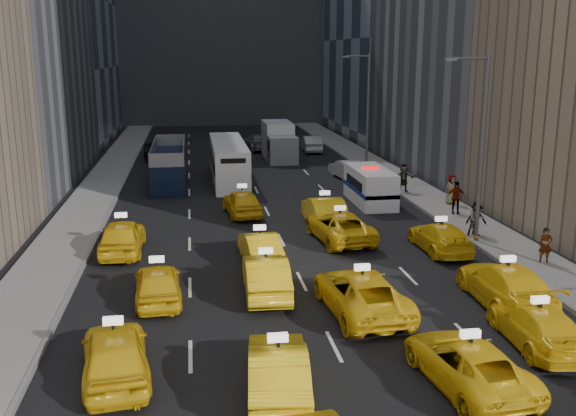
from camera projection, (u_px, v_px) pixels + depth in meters
name	position (u px, v px, depth m)	size (l,w,h in m)	color
ground	(349.00, 377.00, 18.37)	(160.00, 160.00, 0.00)	black
sidewalk_west	(94.00, 197.00, 40.84)	(3.00, 90.00, 0.15)	gray
sidewalk_east	(410.00, 187.00, 43.90)	(3.00, 90.00, 0.15)	gray
curb_west	(117.00, 196.00, 41.05)	(0.15, 90.00, 0.18)	slate
curb_east	(390.00, 188.00, 43.69)	(0.15, 90.00, 0.18)	slate
streetlight_near	(480.00, 143.00, 30.08)	(2.15, 0.22, 9.00)	#595B60
streetlight_far	(366.00, 108.00, 49.29)	(2.15, 0.22, 9.00)	#595B60
taxi_4	(115.00, 353.00, 18.12)	(1.83, 4.54, 1.55)	yellow
taxi_5	(278.00, 371.00, 17.20)	(1.57, 4.51, 1.49)	yellow
taxi_6	(468.00, 363.00, 17.79)	(2.19, 4.76, 1.32)	yellow
taxi_7	(537.00, 326.00, 20.23)	(1.85, 4.55, 1.32)	yellow
taxi_8	(158.00, 283.00, 23.83)	(1.68, 4.17, 1.42)	yellow
taxi_9	(266.00, 275.00, 24.52)	(1.62, 4.64, 1.53)	yellow
taxi_10	(361.00, 293.00, 22.76)	(2.46, 5.34, 1.49)	yellow
taxi_11	(506.00, 285.00, 23.46)	(2.19, 5.38, 1.56)	yellow
taxi_12	(122.00, 236.00, 29.55)	(1.89, 4.70, 1.60)	yellow
taxi_13	(260.00, 247.00, 28.34)	(1.44, 4.14, 1.36)	yellow
taxi_14	(340.00, 226.00, 31.56)	(2.39, 5.17, 1.44)	yellow
taxi_15	(440.00, 237.00, 29.89)	(1.88, 4.62, 1.34)	yellow
taxi_16	(242.00, 202.00, 36.53)	(1.76, 4.37, 1.49)	yellow
taxi_17	(325.00, 212.00, 34.11)	(1.71, 4.91, 1.62)	yellow
nypd_van	(370.00, 187.00, 39.37)	(2.67, 5.56, 2.30)	white
double_decker	(169.00, 164.00, 45.29)	(2.38, 9.82, 2.85)	black
city_bus	(228.00, 161.00, 46.28)	(3.50, 11.22, 2.85)	white
box_truck	(279.00, 141.00, 55.59)	(3.04, 7.11, 3.16)	silver
misc_car_0	(347.00, 169.00, 47.27)	(1.46, 4.19, 1.38)	#B3B5BB
misc_car_1	(161.00, 149.00, 56.09)	(2.72, 5.90, 1.64)	black
misc_car_2	(258.00, 142.00, 61.03)	(2.13, 5.23, 1.52)	slate
misc_car_3	(223.00, 146.00, 58.96)	(1.60, 3.98, 1.36)	black
misc_car_4	(311.00, 144.00, 59.97)	(1.60, 4.58, 1.51)	#ADAFB5
pedestrian_0	(546.00, 245.00, 27.82)	(0.56, 0.37, 1.53)	gray
pedestrian_1	(476.00, 219.00, 31.81)	(0.83, 0.46, 1.72)	gray
pedestrian_2	(476.00, 219.00, 32.04)	(1.03, 0.43, 1.60)	gray
pedestrian_3	(456.00, 198.00, 36.24)	(1.08, 0.49, 1.85)	gray
pedestrian_4	(452.00, 189.00, 38.55)	(0.88, 0.48, 1.80)	gray
pedestrian_5	(403.00, 178.00, 41.96)	(1.69, 0.49, 1.82)	gray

